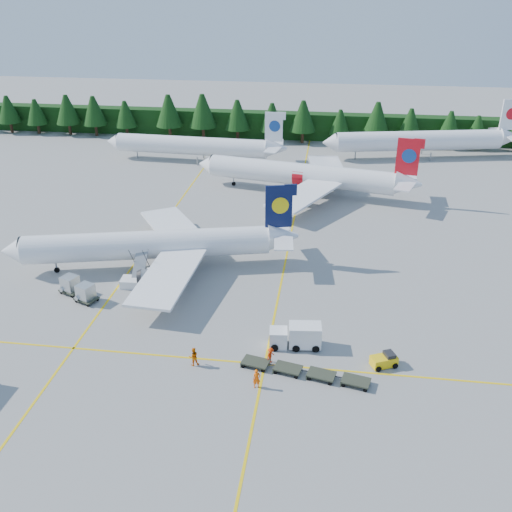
# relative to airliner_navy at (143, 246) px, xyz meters

# --- Properties ---
(ground) EXTENTS (320.00, 320.00, 0.00)m
(ground) POSITION_rel_airliner_navy_xyz_m (12.21, -12.52, -3.25)
(ground) COLOR #959690
(ground) RESTS_ON ground
(taxi_stripe_a) EXTENTS (0.25, 120.00, 0.01)m
(taxi_stripe_a) POSITION_rel_airliner_navy_xyz_m (-1.79, 7.48, -3.24)
(taxi_stripe_a) COLOR yellow
(taxi_stripe_a) RESTS_ON ground
(taxi_stripe_b) EXTENTS (0.25, 120.00, 0.01)m
(taxi_stripe_b) POSITION_rel_airliner_navy_xyz_m (18.21, 7.48, -3.24)
(taxi_stripe_b) COLOR yellow
(taxi_stripe_b) RESTS_ON ground
(taxi_stripe_cross) EXTENTS (80.00, 0.25, 0.01)m
(taxi_stripe_cross) POSITION_rel_airliner_navy_xyz_m (12.21, -18.52, -3.24)
(taxi_stripe_cross) COLOR yellow
(taxi_stripe_cross) RESTS_ON ground
(treeline_hedge) EXTENTS (220.00, 4.00, 6.00)m
(treeline_hedge) POSITION_rel_airliner_navy_xyz_m (12.21, 69.48, -0.25)
(treeline_hedge) COLOR black
(treeline_hedge) RESTS_ON ground
(airliner_navy) EXTENTS (36.51, 29.68, 10.80)m
(airliner_navy) POSITION_rel_airliner_navy_xyz_m (0.00, 0.00, 0.00)
(airliner_navy) COLOR white
(airliner_navy) RESTS_ON ground
(airliner_red) EXTENTS (38.55, 31.42, 11.32)m
(airliner_red) POSITION_rel_airliner_navy_xyz_m (17.61, 31.77, 0.15)
(airliner_red) COLOR white
(airliner_red) RESTS_ON ground
(airliner_far_left) EXTENTS (37.26, 5.49, 10.83)m
(airliner_far_left) POSITION_rel_airliner_navy_xyz_m (-6.23, 47.92, 0.15)
(airliner_far_left) COLOR white
(airliner_far_left) RESTS_ON ground
(airliner_far_right) EXTENTS (40.59, 11.98, 11.95)m
(airliner_far_right) POSITION_rel_airliner_navy_xyz_m (40.19, 56.56, 0.50)
(airliner_far_right) COLOR white
(airliner_far_right) RESTS_ON ground
(airstairs) EXTENTS (4.13, 5.60, 3.61)m
(airstairs) POSITION_rel_airliner_navy_xyz_m (0.59, -4.58, -2.46)
(airstairs) COLOR white
(airstairs) RESTS_ON ground
(service_truck) EXTENTS (5.48, 2.45, 2.57)m
(service_truck) POSITION_rel_airliner_navy_xyz_m (20.97, -15.00, -1.98)
(service_truck) COLOR silver
(service_truck) RESTS_ON ground
(baggage_tug) EXTENTS (2.86, 2.28, 1.36)m
(baggage_tug) POSITION_rel_airliner_navy_xyz_m (29.94, -17.13, -2.58)
(baggage_tug) COLOR yellow
(baggage_tug) RESTS_ON ground
(dolly_train) EXTENTS (12.68, 3.78, 0.15)m
(dolly_train) POSITION_rel_airliner_navy_xyz_m (22.22, -19.70, -2.75)
(dolly_train) COLOR #323627
(dolly_train) RESTS_ON ground
(uld_pair) EXTENTS (5.68, 4.39, 1.89)m
(uld_pair) POSITION_rel_airliner_navy_xyz_m (-5.50, -8.49, -1.97)
(uld_pair) COLOR #323627
(uld_pair) RESTS_ON ground
(crew_a) EXTENTS (0.82, 0.65, 1.97)m
(crew_a) POSITION_rel_airliner_navy_xyz_m (17.88, -22.11, -2.26)
(crew_a) COLOR #FF5705
(crew_a) RESTS_ON ground
(crew_b) EXTENTS (1.18, 1.07, 1.98)m
(crew_b) POSITION_rel_airliner_navy_xyz_m (11.26, -19.56, -2.26)
(crew_b) COLOR orange
(crew_b) RESTS_ON ground
(crew_c) EXTENTS (0.75, 0.83, 1.66)m
(crew_c) POSITION_rel_airliner_navy_xyz_m (18.75, -18.09, -2.42)
(crew_c) COLOR red
(crew_c) RESTS_ON ground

